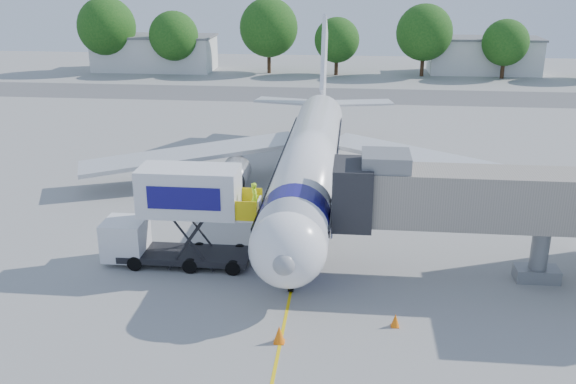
# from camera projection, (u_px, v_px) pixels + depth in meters

# --- Properties ---
(ground) EXTENTS (160.00, 160.00, 0.00)m
(ground) POSITION_uv_depth(u_px,v_px,m) (306.00, 220.00, 40.96)
(ground) COLOR gray
(ground) RESTS_ON ground
(guidance_line) EXTENTS (0.15, 70.00, 0.01)m
(guidance_line) POSITION_uv_depth(u_px,v_px,m) (306.00, 220.00, 40.96)
(guidance_line) COLOR yellow
(guidance_line) RESTS_ON ground
(taxiway_strip) EXTENTS (120.00, 10.00, 0.01)m
(taxiway_strip) POSITION_uv_depth(u_px,v_px,m) (331.00, 95.00, 80.35)
(taxiway_strip) COLOR #59595B
(taxiway_strip) RESTS_ON ground
(aircraft) EXTENTS (34.17, 37.73, 11.35)m
(aircraft) POSITION_uv_depth(u_px,v_px,m) (311.00, 158.00, 43.85)
(aircraft) COLOR white
(aircraft) RESTS_ON ground
(jet_bridge) EXTENTS (13.90, 3.20, 6.60)m
(jet_bridge) POSITION_uv_depth(u_px,v_px,m) (454.00, 198.00, 32.18)
(jet_bridge) COLOR gray
(jet_bridge) RESTS_ON ground
(catering_hiloader) EXTENTS (8.57, 2.44, 5.50)m
(catering_hiloader) POSITION_uv_depth(u_px,v_px,m) (178.00, 217.00, 34.08)
(catering_hiloader) COLOR black
(catering_hiloader) RESTS_ON ground
(ground_tug) EXTENTS (3.69, 2.72, 1.32)m
(ground_tug) POSITION_uv_depth(u_px,v_px,m) (327.00, 361.00, 25.21)
(ground_tug) COLOR silver
(ground_tug) RESTS_ON ground
(safety_cone_a) EXTENTS (0.40, 0.40, 0.63)m
(safety_cone_a) POSITION_uv_depth(u_px,v_px,m) (395.00, 320.00, 28.82)
(safety_cone_a) COLOR orange
(safety_cone_a) RESTS_ON ground
(safety_cone_b) EXTENTS (0.50, 0.50, 0.80)m
(safety_cone_b) POSITION_uv_depth(u_px,v_px,m) (279.00, 335.00, 27.57)
(safety_cone_b) COLOR orange
(safety_cone_b) RESTS_ON ground
(outbuilding_left) EXTENTS (18.40, 8.40, 5.30)m
(outbuilding_left) POSITION_uv_depth(u_px,v_px,m) (155.00, 53.00, 99.04)
(outbuilding_left) COLOR silver
(outbuilding_left) RESTS_ON ground
(outbuilding_right) EXTENTS (16.40, 7.40, 5.30)m
(outbuilding_right) POSITION_uv_depth(u_px,v_px,m) (484.00, 55.00, 96.09)
(outbuilding_right) COLOR silver
(outbuilding_right) RESTS_ON ground
(tree_a) EXTENTS (8.69, 8.69, 11.08)m
(tree_a) POSITION_uv_depth(u_px,v_px,m) (107.00, 27.00, 95.99)
(tree_a) COLOR #382314
(tree_a) RESTS_ON ground
(tree_b) EXTENTS (7.22, 7.22, 9.20)m
(tree_b) POSITION_uv_depth(u_px,v_px,m) (174.00, 36.00, 94.25)
(tree_b) COLOR #382314
(tree_b) RESTS_ON ground
(tree_c) EXTENTS (8.64, 8.64, 11.01)m
(tree_c) POSITION_uv_depth(u_px,v_px,m) (269.00, 28.00, 94.81)
(tree_c) COLOR #382314
(tree_c) RESTS_ON ground
(tree_d) EXTENTS (6.57, 6.57, 8.38)m
(tree_d) POSITION_uv_depth(u_px,v_px,m) (337.00, 40.00, 93.62)
(tree_d) COLOR #382314
(tree_d) RESTS_ON ground
(tree_e) EXTENTS (8.10, 8.10, 10.32)m
(tree_e) POSITION_uv_depth(u_px,v_px,m) (424.00, 32.00, 92.23)
(tree_e) COLOR #382314
(tree_e) RESTS_ON ground
(tree_f) EXTENTS (6.54, 6.54, 8.34)m
(tree_f) POSITION_uv_depth(u_px,v_px,m) (505.00, 43.00, 90.70)
(tree_f) COLOR #382314
(tree_f) RESTS_ON ground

